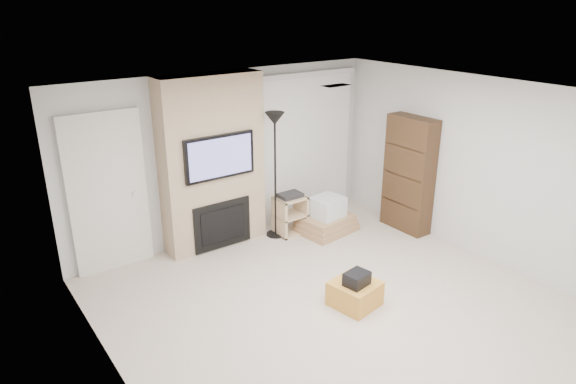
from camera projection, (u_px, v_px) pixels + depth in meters
floor at (348, 314)px, 5.97m from camera, size 5.00×5.50×0.00m
ceiling at (359, 100)px, 5.08m from camera, size 5.00×5.50×0.00m
wall_back at (227, 156)px, 7.61m from camera, size 5.00×0.00×2.50m
wall_left at (124, 287)px, 4.16m from camera, size 0.00×5.50×2.50m
wall_right at (491, 172)px, 6.89m from camera, size 0.00×5.50×2.50m
hvac_vent at (336, 86)px, 5.90m from camera, size 0.35×0.18×0.01m
ottoman at (355, 293)px, 6.10m from camera, size 0.58×0.58×0.30m
black_bag at (357, 279)px, 5.97m from camera, size 0.31×0.26×0.16m
fireplace_wall at (213, 164)px, 7.26m from camera, size 1.50×0.47×2.50m
entry_door at (108, 194)px, 6.67m from camera, size 1.02×0.11×2.14m
vertical_blinds at (304, 140)px, 8.33m from camera, size 1.98×0.10×2.37m
floor_lamp at (275, 140)px, 7.42m from camera, size 0.28×0.28×1.92m
av_stand at (290, 212)px, 7.90m from camera, size 0.45×0.38×0.66m
box_stack at (327, 219)px, 8.00m from camera, size 0.93×0.75×0.57m
bookshelf at (409, 174)px, 7.88m from camera, size 0.30×0.80×1.80m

